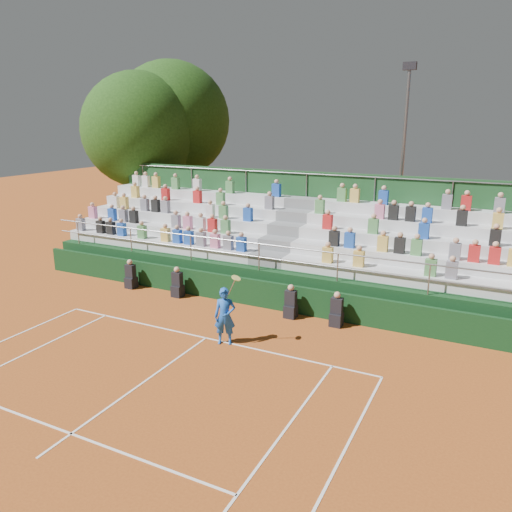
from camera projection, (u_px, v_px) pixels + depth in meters
The scene contains 8 objects.
ground at pixel (206, 338), 15.57m from camera, with size 90.00×90.00×0.00m, color #A64E1B.
courtside_wall at pixel (252, 292), 18.19m from camera, with size 20.00×0.15×1.00m, color black.
line_officials at pixel (227, 293), 18.16m from camera, with size 9.01×0.40×1.19m.
grandstand at pixel (287, 256), 20.83m from camera, with size 20.00×5.20×4.40m.
tennis_player at pixel (225, 316), 14.98m from camera, with size 0.91×0.64×2.22m.
tree_west at pixel (140, 130), 27.70m from camera, with size 6.34×6.34×9.18m.
tree_east at pixel (171, 121), 29.33m from camera, with size 6.82×6.82×9.92m.
floodlight_mast at pixel (403, 149), 23.51m from camera, with size 0.60×0.25×9.09m.
Camera 1 is at (7.81, -12.11, 6.61)m, focal length 35.00 mm.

